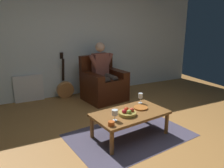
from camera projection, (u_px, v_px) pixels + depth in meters
ground_plane at (145, 148)px, 3.18m from camera, size 7.29×7.29×0.00m
wall_back at (79, 39)px, 5.23m from camera, size 6.48×0.06×2.63m
rug at (130, 135)px, 3.54m from camera, size 1.98×1.47×0.01m
armchair at (103, 85)px, 5.03m from camera, size 0.94×0.89×0.98m
person_seated at (104, 70)px, 4.93m from camera, size 0.62×0.63×1.27m
coffee_table at (130, 115)px, 3.45m from camera, size 1.21×0.79×0.39m
guitar at (65, 88)px, 5.17m from camera, size 0.39×0.27×1.04m
radiator at (29, 88)px, 4.94m from camera, size 0.62×0.06×0.59m
wine_glass_near at (115, 113)px, 3.13m from camera, size 0.09×0.09×0.16m
wine_glass_far at (140, 96)px, 3.79m from camera, size 0.07×0.07×0.17m
fruit_bowl at (128, 113)px, 3.33m from camera, size 0.27×0.27×0.11m
decorative_dish at (141, 108)px, 3.59m from camera, size 0.23×0.23×0.02m
candle_jar at (111, 124)px, 3.00m from camera, size 0.09×0.09×0.06m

